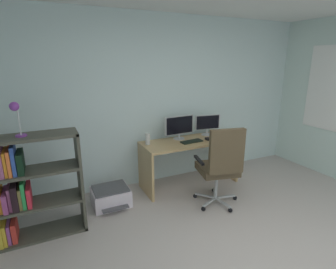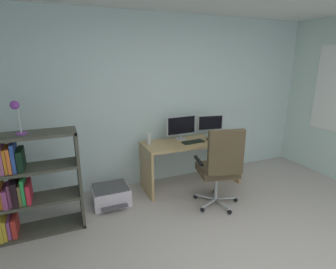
{
  "view_description": "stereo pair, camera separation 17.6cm",
  "coord_description": "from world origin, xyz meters",
  "px_view_note": "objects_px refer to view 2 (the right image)",
  "views": [
    {
      "loc": [
        -1.7,
        -1.27,
        1.95
      ],
      "look_at": [
        -0.22,
        1.81,
        0.97
      ],
      "focal_mm": 28.27,
      "sensor_mm": 36.0,
      "label": 1
    },
    {
      "loc": [
        -1.54,
        -1.35,
        1.95
      ],
      "look_at": [
        -0.22,
        1.81,
        0.97
      ],
      "focal_mm": 28.27,
      "sensor_mm": 36.0,
      "label": 2
    }
  ],
  "objects_px": {
    "desktop_speaker": "(149,139)",
    "desk_lamp": "(16,111)",
    "bookshelf": "(24,185)",
    "keyboard": "(193,142)",
    "office_chair": "(220,165)",
    "monitor_main": "(181,126)",
    "desk": "(191,152)",
    "computer_mouse": "(210,140)",
    "monitor_secondary": "(210,124)",
    "printer": "(111,195)"
  },
  "relations": [
    {
      "from": "office_chair",
      "to": "computer_mouse",
      "type": "bearing_deg",
      "value": 70.09
    },
    {
      "from": "office_chair",
      "to": "desk_lamp",
      "type": "distance_m",
      "value": 2.45
    },
    {
      "from": "monitor_main",
      "to": "computer_mouse",
      "type": "relative_size",
      "value": 5.0
    },
    {
      "from": "desk_lamp",
      "to": "printer",
      "type": "relative_size",
      "value": 0.72
    },
    {
      "from": "keyboard",
      "to": "bookshelf",
      "type": "distance_m",
      "value": 2.3
    },
    {
      "from": "office_chair",
      "to": "desk_lamp",
      "type": "xyz_separation_m",
      "value": [
        -2.28,
        0.38,
        0.81
      ]
    },
    {
      "from": "office_chair",
      "to": "monitor_secondary",
      "type": "bearing_deg",
      "value": 67.07
    },
    {
      "from": "monitor_main",
      "to": "monitor_secondary",
      "type": "bearing_deg",
      "value": 0.01
    },
    {
      "from": "desk",
      "to": "computer_mouse",
      "type": "bearing_deg",
      "value": -20.88
    },
    {
      "from": "monitor_secondary",
      "to": "desk_lamp",
      "type": "xyz_separation_m",
      "value": [
        -2.66,
        -0.53,
        0.5
      ]
    },
    {
      "from": "desktop_speaker",
      "to": "office_chair",
      "type": "xyz_separation_m",
      "value": [
        0.69,
        -0.87,
        -0.2
      ]
    },
    {
      "from": "desktop_speaker",
      "to": "bookshelf",
      "type": "relative_size",
      "value": 0.14
    },
    {
      "from": "monitor_secondary",
      "to": "printer",
      "type": "distance_m",
      "value": 1.91
    },
    {
      "from": "computer_mouse",
      "to": "printer",
      "type": "relative_size",
      "value": 0.2
    },
    {
      "from": "bookshelf",
      "to": "desk_lamp",
      "type": "bearing_deg",
      "value": -0.56
    },
    {
      "from": "monitor_secondary",
      "to": "printer",
      "type": "relative_size",
      "value": 0.86
    },
    {
      "from": "monitor_main",
      "to": "monitor_secondary",
      "type": "distance_m",
      "value": 0.52
    },
    {
      "from": "computer_mouse",
      "to": "monitor_secondary",
      "type": "bearing_deg",
      "value": 63.92
    },
    {
      "from": "office_chair",
      "to": "desktop_speaker",
      "type": "bearing_deg",
      "value": 128.22
    },
    {
      "from": "keyboard",
      "to": "desk_lamp",
      "type": "height_order",
      "value": "desk_lamp"
    },
    {
      "from": "desk",
      "to": "desktop_speaker",
      "type": "bearing_deg",
      "value": 171.27
    },
    {
      "from": "monitor_main",
      "to": "bookshelf",
      "type": "distance_m",
      "value": 2.27
    },
    {
      "from": "monitor_main",
      "to": "bookshelf",
      "type": "bearing_deg",
      "value": -166.25
    },
    {
      "from": "office_chair",
      "to": "printer",
      "type": "xyz_separation_m",
      "value": [
        -1.32,
        0.68,
        -0.5
      ]
    },
    {
      "from": "keyboard",
      "to": "bookshelf",
      "type": "bearing_deg",
      "value": -176.54
    },
    {
      "from": "keyboard",
      "to": "computer_mouse",
      "type": "height_order",
      "value": "computer_mouse"
    },
    {
      "from": "desk",
      "to": "monitor_main",
      "type": "bearing_deg",
      "value": 127.67
    },
    {
      "from": "keyboard",
      "to": "printer",
      "type": "height_order",
      "value": "keyboard"
    },
    {
      "from": "desk",
      "to": "monitor_secondary",
      "type": "height_order",
      "value": "monitor_secondary"
    },
    {
      "from": "monitor_main",
      "to": "desk_lamp",
      "type": "bearing_deg",
      "value": -165.99
    },
    {
      "from": "desk",
      "to": "monitor_main",
      "type": "relative_size",
      "value": 3.05
    },
    {
      "from": "desk_lamp",
      "to": "printer",
      "type": "height_order",
      "value": "desk_lamp"
    },
    {
      "from": "desk",
      "to": "desk_lamp",
      "type": "distance_m",
      "value": 2.45
    },
    {
      "from": "computer_mouse",
      "to": "office_chair",
      "type": "distance_m",
      "value": 0.72
    },
    {
      "from": "desktop_speaker",
      "to": "desk_lamp",
      "type": "distance_m",
      "value": 1.77
    },
    {
      "from": "monitor_secondary",
      "to": "desk_lamp",
      "type": "bearing_deg",
      "value": -168.67
    },
    {
      "from": "computer_mouse",
      "to": "desktop_speaker",
      "type": "xyz_separation_m",
      "value": [
        -0.93,
        0.2,
        0.07
      ]
    },
    {
      "from": "monitor_secondary",
      "to": "printer",
      "type": "height_order",
      "value": "monitor_secondary"
    },
    {
      "from": "office_chair",
      "to": "printer",
      "type": "bearing_deg",
      "value": 152.87
    },
    {
      "from": "computer_mouse",
      "to": "office_chair",
      "type": "height_order",
      "value": "office_chair"
    },
    {
      "from": "monitor_main",
      "to": "office_chair",
      "type": "distance_m",
      "value": 0.98
    },
    {
      "from": "keyboard",
      "to": "bookshelf",
      "type": "xyz_separation_m",
      "value": [
        -2.27,
        -0.3,
        -0.14
      ]
    },
    {
      "from": "desk",
      "to": "desk_lamp",
      "type": "xyz_separation_m",
      "value": [
        -2.25,
        -0.38,
        0.89
      ]
    },
    {
      "from": "computer_mouse",
      "to": "printer",
      "type": "bearing_deg",
      "value": -176.08
    },
    {
      "from": "monitor_main",
      "to": "computer_mouse",
      "type": "height_order",
      "value": "monitor_main"
    },
    {
      "from": "monitor_main",
      "to": "monitor_secondary",
      "type": "xyz_separation_m",
      "value": [
        0.52,
        0.0,
        -0.01
      ]
    },
    {
      "from": "monitor_secondary",
      "to": "desktop_speaker",
      "type": "height_order",
      "value": "monitor_secondary"
    },
    {
      "from": "office_chair",
      "to": "monitor_main",
      "type": "bearing_deg",
      "value": 98.47
    },
    {
      "from": "desk",
      "to": "printer",
      "type": "bearing_deg",
      "value": -176.03
    },
    {
      "from": "monitor_main",
      "to": "bookshelf",
      "type": "xyz_separation_m",
      "value": [
        -2.18,
        -0.53,
        -0.34
      ]
    }
  ]
}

